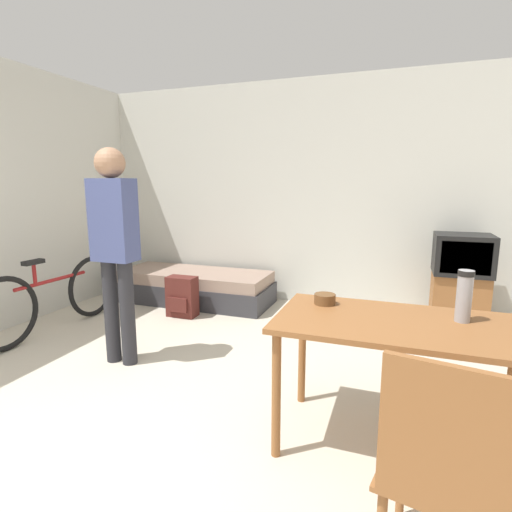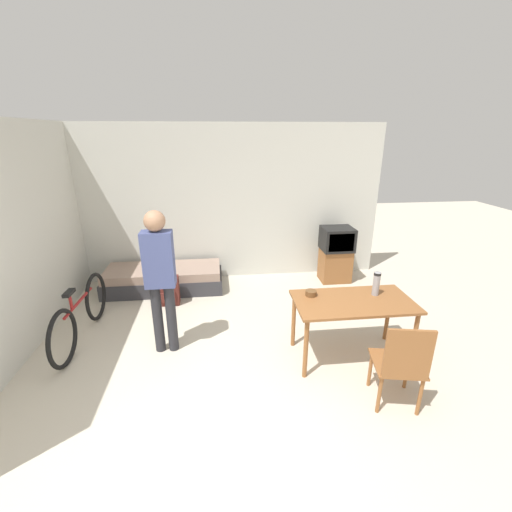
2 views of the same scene
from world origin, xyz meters
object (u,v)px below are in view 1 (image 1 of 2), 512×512
(person_standing, at_px, (115,240))
(backpack, at_px, (182,297))
(mate_bowl, at_px, (325,299))
(daybed, at_px, (195,287))
(wooden_chair, at_px, (447,468))
(bicycle, at_px, (53,297))
(tv, at_px, (460,280))
(thermos_flask, at_px, (464,294))
(dining_table, at_px, (401,337))

(person_standing, distance_m, backpack, 1.46)
(mate_bowl, bearing_deg, daybed, 135.21)
(wooden_chair, relative_size, person_standing, 0.53)
(daybed, relative_size, person_standing, 1.11)
(bicycle, height_order, person_standing, person_standing)
(tv, relative_size, backpack, 2.16)
(tv, relative_size, wooden_chair, 1.05)
(daybed, bearing_deg, backpack, -75.81)
(tv, xyz_separation_m, thermos_flask, (-0.26, -2.08, 0.38))
(daybed, relative_size, bicycle, 1.12)
(dining_table, xyz_separation_m, backpack, (-2.30, 1.60, -0.43))
(dining_table, distance_m, thermos_flask, 0.40)
(person_standing, xyz_separation_m, mate_bowl, (1.73, -0.21, -0.26))
(tv, bearing_deg, daybed, -179.20)
(wooden_chair, bearing_deg, thermos_flask, 81.28)
(tv, relative_size, person_standing, 0.56)
(dining_table, xyz_separation_m, bicycle, (-3.28, 0.76, -0.31))
(backpack, bearing_deg, bicycle, -139.10)
(dining_table, relative_size, thermos_flask, 4.78)
(mate_bowl, relative_size, backpack, 0.29)
(thermos_flask, bearing_deg, dining_table, -159.62)
(dining_table, height_order, bicycle, bicycle)
(bicycle, xyz_separation_m, person_standing, (1.10, -0.37, 0.68))
(wooden_chair, bearing_deg, dining_table, 100.65)
(tv, distance_m, dining_table, 2.27)
(wooden_chair, xyz_separation_m, mate_bowl, (-0.61, 1.01, 0.26))
(wooden_chair, relative_size, backpack, 2.06)
(bicycle, distance_m, backpack, 1.30)
(bicycle, distance_m, person_standing, 1.35)
(mate_bowl, bearing_deg, bicycle, 168.45)
(daybed, xyz_separation_m, thermos_flask, (2.74, -2.04, 0.71))
(daybed, relative_size, thermos_flask, 6.93)
(dining_table, relative_size, bicycle, 0.77)
(backpack, bearing_deg, daybed, 104.19)
(daybed, height_order, dining_table, dining_table)
(bicycle, bearing_deg, tv, 20.55)
(person_standing, relative_size, backpack, 3.85)
(tv, height_order, person_standing, person_standing)
(bicycle, bearing_deg, mate_bowl, -11.55)
(thermos_flask, bearing_deg, person_standing, 173.63)
(daybed, relative_size, tv, 1.98)
(tv, relative_size, mate_bowl, 7.58)
(backpack, bearing_deg, mate_bowl, -37.55)
(wooden_chair, relative_size, bicycle, 0.54)
(backpack, bearing_deg, tv, 11.74)
(wooden_chair, distance_m, thermos_flask, 1.03)
(dining_table, bearing_deg, backpack, 145.18)
(thermos_flask, distance_m, backpack, 3.07)
(dining_table, xyz_separation_m, person_standing, (-2.18, 0.39, 0.38))
(bicycle, bearing_deg, backpack, 40.90)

